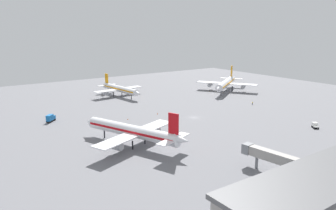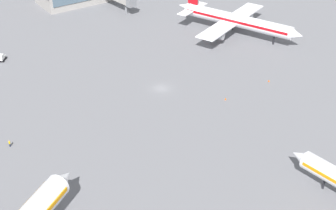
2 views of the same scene
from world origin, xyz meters
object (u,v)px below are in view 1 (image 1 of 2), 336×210
object	(u,v)px
airplane_distant	(133,131)
catering_truck	(51,118)
safety_cone_mid_apron	(128,119)
airplane_at_gate	(226,83)
ground_crew_worker	(252,103)
safety_cone_near_gate	(158,114)
baggage_tug	(315,125)
airplane_taxiing	(120,89)

from	to	relation	value
airplane_distant	catering_truck	xyz separation A→B (m)	(-15.74, 47.96, -3.52)
catering_truck	safety_cone_mid_apron	distance (m)	34.52
airplane_at_gate	safety_cone_mid_apron	bearing A→B (deg)	-17.82
ground_crew_worker	safety_cone_near_gate	bearing A→B (deg)	-11.48
baggage_tug	ground_crew_worker	xyz separation A→B (m)	(12.33, 44.58, -0.31)
ground_crew_worker	safety_cone_near_gate	xyz separation A→B (m)	(-54.48, 12.39, -0.55)
airplane_taxiing	safety_cone_near_gate	xyz separation A→B (m)	(-4.91, -50.46, -4.23)
airplane_at_gate	baggage_tug	bearing A→B (deg)	37.09
airplane_taxiing	catering_truck	size ratio (longest dim) A/B	7.63
safety_cone_near_gate	baggage_tug	bearing A→B (deg)	-53.50
airplane_at_gate	airplane_taxiing	xyz separation A→B (m)	(-65.41, 26.13, -1.01)
baggage_tug	catering_truck	distance (m)	115.28
airplane_at_gate	catering_truck	bearing A→B (deg)	-30.02
catering_truck	safety_cone_near_gate	world-z (taller)	catering_truck
airplane_distant	baggage_tug	bearing A→B (deg)	-130.36
catering_truck	ground_crew_worker	bearing A→B (deg)	-62.59
airplane_at_gate	baggage_tug	size ratio (longest dim) A/B	11.68
baggage_tug	safety_cone_mid_apron	size ratio (longest dim) A/B	6.25
safety_cone_mid_apron	safety_cone_near_gate	bearing A→B (deg)	2.00
airplane_distant	airplane_taxiing	bearing A→B (deg)	-44.63
baggage_tug	catering_truck	size ratio (longest dim) A/B	0.70
airplane_at_gate	safety_cone_near_gate	size ratio (longest dim) A/B	72.95
safety_cone_mid_apron	ground_crew_worker	bearing A→B (deg)	-9.42
airplane_at_gate	ground_crew_worker	xyz separation A→B (m)	(-15.85, -36.71, -4.69)
airplane_taxiing	airplane_distant	world-z (taller)	airplane_distant
baggage_tug	catering_truck	bearing A→B (deg)	88.84
airplane_taxiing	baggage_tug	xyz separation A→B (m)	(37.24, -107.42, -3.38)
catering_truck	ground_crew_worker	size ratio (longest dim) A/B	3.22
airplane_distant	catering_truck	size ratio (longest dim) A/B	8.42
airplane_distant	safety_cone_near_gate	bearing A→B (deg)	-65.56
safety_cone_near_gate	safety_cone_mid_apron	distance (m)	16.70
airplane_at_gate	safety_cone_mid_apron	distance (m)	90.66
baggage_tug	airplane_taxiing	bearing A→B (deg)	57.62
baggage_tug	safety_cone_mid_apron	world-z (taller)	baggage_tug
safety_cone_near_gate	ground_crew_worker	bearing A→B (deg)	-12.81
catering_truck	airplane_distant	bearing A→B (deg)	-118.41
airplane_taxiing	safety_cone_mid_apron	distance (m)	55.58
airplane_distant	baggage_tug	world-z (taller)	airplane_distant
catering_truck	ground_crew_worker	xyz separation A→B (m)	(101.06, -29.00, -0.85)
airplane_at_gate	safety_cone_mid_apron	size ratio (longest dim) A/B	72.95
airplane_taxiing	catering_truck	xyz separation A→B (m)	(-51.50, -33.84, -2.84)
airplane_taxiing	baggage_tug	world-z (taller)	airplane_taxiing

